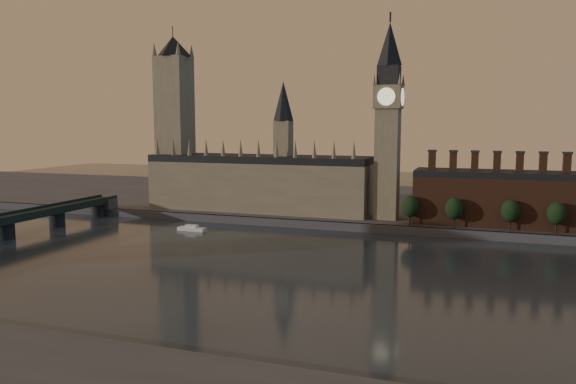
# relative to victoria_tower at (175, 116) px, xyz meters

# --- Properties ---
(ground) EXTENTS (900.00, 900.00, 0.00)m
(ground) POSITION_rel_victoria_tower_xyz_m (120.00, -115.00, -59.09)
(ground) COLOR black
(ground) RESTS_ON ground
(north_bank) EXTENTS (900.00, 182.00, 4.00)m
(north_bank) POSITION_rel_victoria_tower_xyz_m (120.00, 63.04, -57.09)
(north_bank) COLOR #4E4E53
(north_bank) RESTS_ON ground
(palace_of_westminster) EXTENTS (130.00, 30.30, 74.00)m
(palace_of_westminster) POSITION_rel_victoria_tower_xyz_m (55.59, -0.09, -37.46)
(palace_of_westminster) COLOR gray
(palace_of_westminster) RESTS_ON north_bank
(victoria_tower) EXTENTS (24.00, 24.00, 108.00)m
(victoria_tower) POSITION_rel_victoria_tower_xyz_m (0.00, 0.00, 0.00)
(victoria_tower) COLOR gray
(victoria_tower) RESTS_ON north_bank
(big_ben) EXTENTS (15.00, 15.00, 107.00)m
(big_ben) POSITION_rel_victoria_tower_xyz_m (130.00, -5.00, -2.26)
(big_ben) COLOR gray
(big_ben) RESTS_ON north_bank
(chimney_block) EXTENTS (110.00, 25.00, 37.00)m
(chimney_block) POSITION_rel_victoria_tower_xyz_m (200.00, -5.00, -41.27)
(chimney_block) COLOR #532F20
(chimney_block) RESTS_ON north_bank
(embankment_tree_0) EXTENTS (8.60, 8.60, 14.88)m
(embankment_tree_0) POSITION_rel_victoria_tower_xyz_m (144.50, -20.85, -45.62)
(embankment_tree_0) COLOR black
(embankment_tree_0) RESTS_ON north_bank
(embankment_tree_1) EXTENTS (8.60, 8.60, 14.88)m
(embankment_tree_1) POSITION_rel_victoria_tower_xyz_m (165.44, -21.34, -45.62)
(embankment_tree_1) COLOR black
(embankment_tree_1) RESTS_ON north_bank
(embankment_tree_2) EXTENTS (8.60, 8.60, 14.88)m
(embankment_tree_2) POSITION_rel_victoria_tower_xyz_m (190.80, -20.32, -45.62)
(embankment_tree_2) COLOR black
(embankment_tree_2) RESTS_ON north_bank
(embankment_tree_3) EXTENTS (8.60, 8.60, 14.88)m
(embankment_tree_3) POSITION_rel_victoria_tower_xyz_m (210.69, -20.98, -45.62)
(embankment_tree_3) COLOR black
(embankment_tree_3) RESTS_ON north_bank
(river_boat) EXTENTS (15.12, 4.87, 2.99)m
(river_boat) POSITION_rel_victoria_tower_xyz_m (38.56, -51.20, -57.94)
(river_boat) COLOR silver
(river_boat) RESTS_ON ground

